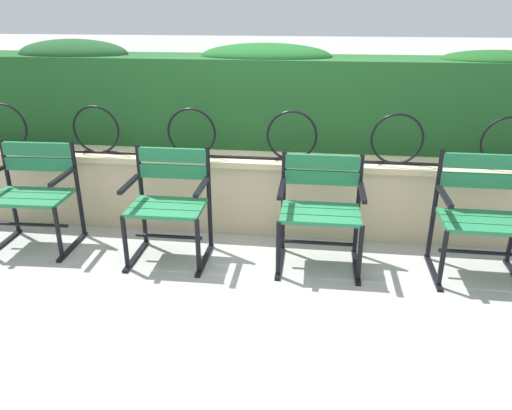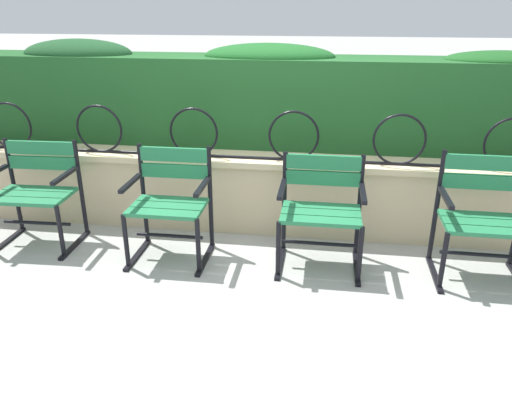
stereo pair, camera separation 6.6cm
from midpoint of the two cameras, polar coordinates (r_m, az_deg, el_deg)
name	(u,v)px [view 2 (the right image)]	position (r m, az deg, el deg)	size (l,w,h in m)	color
ground_plane	(254,280)	(3.64, 0.27, -8.69)	(60.00, 60.00, 0.00)	#9E9E99
stone_wall	(270,193)	(4.32, 2.04, 1.41)	(7.88, 0.41, 0.66)	#C6B289
iron_arch_fence	(246,137)	(4.12, -0.66, 7.83)	(7.33, 0.02, 0.42)	black
hedge_row	(273,97)	(4.60, 2.40, 12.41)	(7.72, 0.63, 0.91)	#1E5123
park_chair_leftmost	(37,190)	(4.40, -23.66, 1.64)	(0.66, 0.55, 0.84)	#237547
park_chair_centre_left	(170,201)	(3.85, -9.40, 0.51)	(0.60, 0.52, 0.86)	#237547
park_chair_centre_right	(321,208)	(3.71, 8.05, -0.31)	(0.62, 0.52, 0.83)	#237547
park_chair_rightmost	(485,215)	(3.88, 25.37, -1.07)	(0.64, 0.52, 0.90)	#237547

